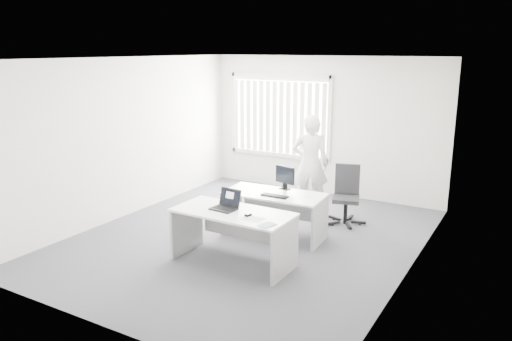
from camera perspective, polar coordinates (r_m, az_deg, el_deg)
The scene contains 18 objects.
ground at distance 8.01m, azimuth -0.94°, elevation -7.76°, with size 6.00×6.00×0.00m, color #4A4A51.
wall_back at distance 10.25m, azimuth 7.74°, elevation 5.04°, with size 5.00×0.02×2.80m, color silver.
wall_front at distance 5.35m, azimuth -17.84°, elevation -3.70°, with size 5.00×0.02×2.80m, color silver.
wall_left at distance 9.13m, azimuth -14.57°, elevation 3.63°, with size 0.02×6.00×2.80m, color silver.
wall_right at distance 6.70m, azimuth 17.67°, elevation -0.20°, with size 0.02×6.00×2.80m, color silver.
ceiling at distance 7.45m, azimuth -1.02°, elevation 12.70°, with size 5.00×6.00×0.02m, color white.
window at distance 10.61m, azimuth 2.67°, elevation 6.26°, with size 2.32×0.06×1.76m, color silver.
blinds at distance 10.56m, azimuth 2.51°, elevation 6.07°, with size 2.20×0.10×1.50m, color white, non-canonical shape.
desk_near at distance 6.96m, azimuth -2.65°, elevation -6.34°, with size 1.68×0.80×0.76m.
desk_far at distance 7.93m, azimuth 2.06°, elevation -3.99°, with size 1.63×0.84×0.72m.
office_chair at distance 8.74m, azimuth 10.23°, elevation -3.93°, with size 0.72×0.72×1.01m.
person at distance 9.09m, azimuth 6.21°, elevation 0.75°, with size 0.66×0.43×1.80m, color white.
laptop at distance 6.92m, azimuth -3.75°, elevation -3.42°, with size 0.35×0.31×0.27m, color black, non-canonical shape.
paper_sheet at distance 6.58m, azimuth -0.37°, elevation -5.54°, with size 0.31×0.22×0.00m, color silver.
mouse at distance 6.69m, azimuth -0.90°, elevation -5.04°, with size 0.06×0.09×0.04m, color #B3B3B5, non-canonical shape.
booklet at distance 6.35m, azimuth 1.29°, elevation -6.25°, with size 0.15×0.21×0.01m, color white.
keyboard at distance 7.69m, azimuth 2.16°, elevation -2.92°, with size 0.43×0.14×0.02m, color black.
monitor at distance 8.05m, azimuth 3.33°, elevation -0.83°, with size 0.38×0.11×0.38m, color black, non-canonical shape.
Camera 1 is at (3.85, -6.37, 2.95)m, focal length 35.00 mm.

